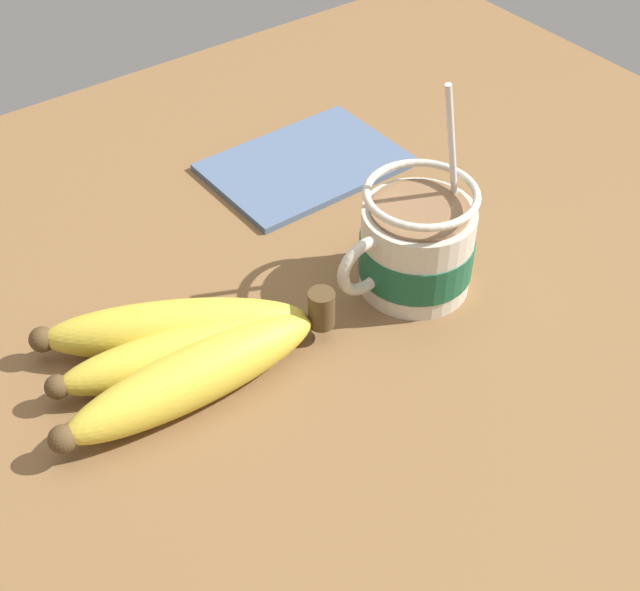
% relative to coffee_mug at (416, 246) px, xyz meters
% --- Properties ---
extents(table, '(0.93, 0.93, 0.03)m').
position_rel_coffee_mug_xyz_m(table, '(0.05, 0.03, -0.05)').
color(table, brown).
rests_on(table, ground).
extents(coffee_mug, '(0.13, 0.09, 0.17)m').
position_rel_coffee_mug_xyz_m(coffee_mug, '(0.00, 0.00, 0.00)').
color(coffee_mug, beige).
rests_on(coffee_mug, table).
extents(banana_bunch, '(0.22, 0.14, 0.04)m').
position_rel_coffee_mug_xyz_m(banana_bunch, '(0.19, -0.02, -0.02)').
color(banana_bunch, '#4C381E').
rests_on(banana_bunch, table).
extents(napkin, '(0.18, 0.12, 0.01)m').
position_rel_coffee_mug_xyz_m(napkin, '(-0.03, -0.18, -0.04)').
color(napkin, slate).
rests_on(napkin, table).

